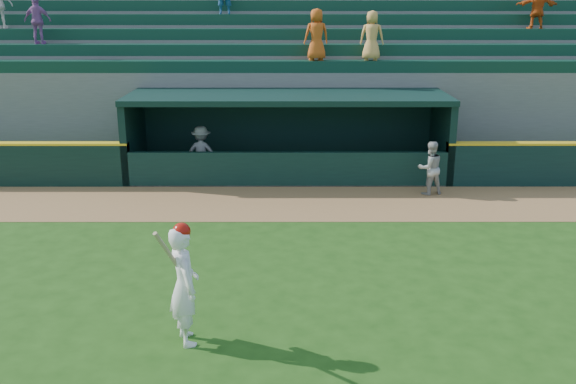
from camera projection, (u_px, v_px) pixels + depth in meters
name	position (u px, v px, depth m)	size (l,w,h in m)	color
ground	(288.00, 282.00, 12.10)	(120.00, 120.00, 0.00)	#1F4711
warning_track	(288.00, 203.00, 16.79)	(40.00, 3.00, 0.01)	olive
dugout_player_front	(430.00, 168.00, 17.37)	(0.71, 0.56, 1.47)	#ACABA6
dugout_player_inside	(201.00, 152.00, 19.00)	(1.00, 0.58, 1.55)	gray
dugout	(288.00, 129.00, 19.37)	(9.40, 2.80, 2.46)	#60615C
stands	(288.00, 77.00, 23.44)	(34.50, 6.25, 7.52)	slate
batter_at_plate	(184.00, 284.00, 9.75)	(0.68, 0.85, 1.97)	white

